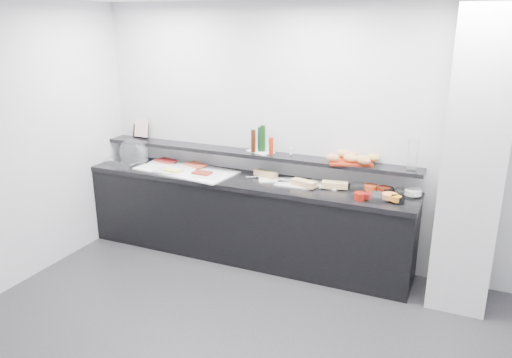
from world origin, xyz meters
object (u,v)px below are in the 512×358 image
at_px(sandwich_plate_mid, 294,185).
at_px(condiment_tray, 261,152).
at_px(cloche_base, 126,161).
at_px(bread_tray, 350,161).
at_px(framed_print, 141,126).
at_px(carafe, 413,155).

distance_m(sandwich_plate_mid, condiment_tray, 0.57).
bearing_deg(condiment_tray, cloche_base, -151.73).
height_order(cloche_base, bread_tray, bread_tray).
bearing_deg(framed_print, cloche_base, -93.22).
height_order(cloche_base, condiment_tray, condiment_tray).
height_order(sandwich_plate_mid, condiment_tray, condiment_tray).
height_order(bread_tray, carafe, carafe).
xyz_separation_m(condiment_tray, bread_tray, (0.98, -0.01, 0.00)).
distance_m(framed_print, condiment_tray, 1.62).
bearing_deg(framed_print, carafe, 2.27).
bearing_deg(carafe, sandwich_plate_mid, -171.77).
relative_size(bread_tray, carafe, 1.40).
bearing_deg(sandwich_plate_mid, cloche_base, 176.49).
relative_size(sandwich_plate_mid, carafe, 1.25).
distance_m(sandwich_plate_mid, bread_tray, 0.61).
height_order(cloche_base, framed_print, framed_print).
distance_m(framed_print, carafe, 3.19).
xyz_separation_m(cloche_base, sandwich_plate_mid, (2.12, -0.03, -0.01)).
bearing_deg(cloche_base, carafe, 13.02).
bearing_deg(framed_print, bread_tray, 2.81).
xyz_separation_m(bread_tray, carafe, (0.60, -0.05, 0.14)).
xyz_separation_m(framed_print, condiment_tray, (1.61, -0.09, -0.12)).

